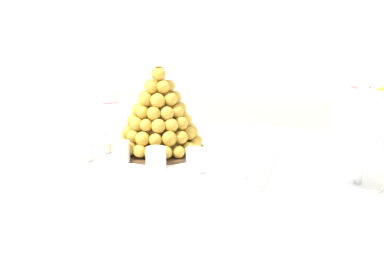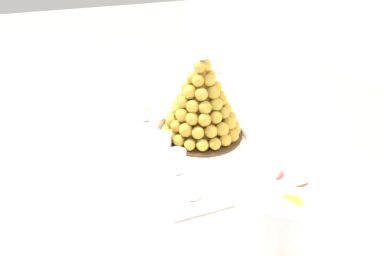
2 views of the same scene
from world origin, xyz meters
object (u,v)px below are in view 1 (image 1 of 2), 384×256
(serving_tray, at_px, (168,157))
(dessert_cup_centre, at_px, (156,159))
(croquembouche, at_px, (160,115))
(creme_brulee_ramekin, at_px, (100,145))
(dessert_cup_mid_left, at_px, (121,153))
(macaron_goblet, at_px, (363,124))
(dessert_cup_left, at_px, (82,151))
(dessert_cup_mid_right, at_px, (195,161))
(wine_glass, at_px, (110,97))
(dessert_cup_right, at_px, (237,166))

(serving_tray, bearing_deg, dessert_cup_centre, -86.16)
(croquembouche, distance_m, creme_brulee_ramekin, 0.20)
(croquembouche, xyz_separation_m, dessert_cup_centre, (0.04, -0.14, -0.08))
(dessert_cup_mid_left, xyz_separation_m, macaron_goblet, (0.61, 0.04, 0.12))
(dessert_cup_centre, height_order, creme_brulee_ramekin, dessert_cup_centre)
(dessert_cup_centre, bearing_deg, croquembouche, 107.46)
(croquembouche, distance_m, dessert_cup_left, 0.24)
(croquembouche, bearing_deg, dessert_cup_left, -141.29)
(serving_tray, bearing_deg, dessert_cup_left, -154.29)
(dessert_cup_mid_right, bearing_deg, wine_glass, 142.61)
(croquembouche, distance_m, dessert_cup_mid_right, 0.22)
(wine_glass, bearing_deg, serving_tray, -36.42)
(dessert_cup_left, xyz_separation_m, macaron_goblet, (0.72, 0.05, 0.12))
(macaron_goblet, bearing_deg, dessert_cup_left, -175.80)
(dessert_cup_mid_left, bearing_deg, macaron_goblet, 3.38)
(creme_brulee_ramekin, bearing_deg, macaron_goblet, -3.49)
(croquembouche, height_order, dessert_cup_mid_right, croquembouche)
(dessert_cup_right, bearing_deg, dessert_cup_mid_left, 178.73)
(dessert_cup_mid_left, height_order, dessert_cup_centre, dessert_cup_mid_left)
(dessert_cup_left, bearing_deg, dessert_cup_centre, -0.13)
(creme_brulee_ramekin, relative_size, wine_glass, 0.54)
(macaron_goblet, bearing_deg, dessert_cup_centre, -173.90)
(dessert_cup_centre, height_order, macaron_goblet, macaron_goblet)
(dessert_cup_mid_left, bearing_deg, wine_glass, 122.16)
(wine_glass, bearing_deg, dessert_cup_left, -76.13)
(serving_tray, xyz_separation_m, dessert_cup_mid_left, (-0.10, -0.09, 0.03))
(serving_tray, distance_m, creme_brulee_ramekin, 0.21)
(croquembouche, height_order, wine_glass, croquembouche)
(dessert_cup_mid_right, relative_size, wine_glass, 0.36)
(dessert_cup_left, bearing_deg, croquembouche, 38.71)
(creme_brulee_ramekin, distance_m, macaron_goblet, 0.73)
(dessert_cup_centre, relative_size, dessert_cup_right, 1.04)
(croquembouche, relative_size, creme_brulee_ramekin, 3.10)
(dessert_cup_left, height_order, macaron_goblet, macaron_goblet)
(dessert_cup_left, bearing_deg, macaron_goblet, 4.20)
(dessert_cup_right, height_order, macaron_goblet, macaron_goblet)
(dessert_cup_centre, height_order, wine_glass, wine_glass)
(dessert_cup_mid_left, bearing_deg, serving_tray, 39.95)
(dessert_cup_left, bearing_deg, dessert_cup_mid_left, 8.66)
(macaron_goblet, bearing_deg, dessert_cup_right, -171.39)
(dessert_cup_centre, bearing_deg, dessert_cup_mid_left, 170.97)
(dessert_cup_centre, relative_size, creme_brulee_ramekin, 0.61)
(dessert_cup_centre, xyz_separation_m, dessert_cup_right, (0.21, 0.01, -0.00))
(dessert_cup_left, xyz_separation_m, dessert_cup_right, (0.44, 0.01, -0.00))
(dessert_cup_centre, bearing_deg, serving_tray, 93.84)
(serving_tray, bearing_deg, dessert_cup_right, -22.83)
(dessert_cup_left, bearing_deg, serving_tray, 25.71)
(croquembouche, distance_m, wine_glass, 0.31)
(macaron_goblet, bearing_deg, dessert_cup_mid_left, -176.62)
(croquembouche, relative_size, wine_glass, 1.68)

